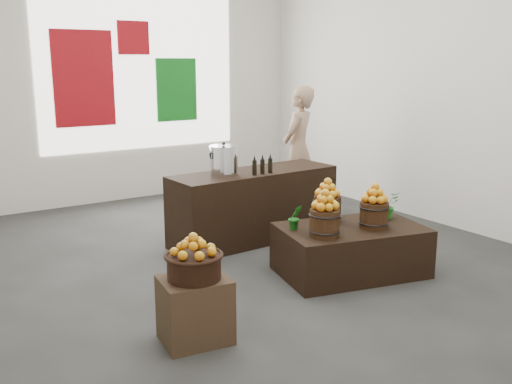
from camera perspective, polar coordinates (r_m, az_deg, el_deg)
ground at (r=6.35m, az=-1.10°, el=-6.81°), size 7.00×7.00×0.00m
back_wall at (r=9.13m, az=-13.29°, el=11.66°), size 6.00×0.04×4.00m
back_opening at (r=9.22m, az=-11.46°, el=11.76°), size 3.20×0.02×2.40m
deco_red_left at (r=8.91m, az=-16.86°, el=10.79°), size 0.90×0.04×1.40m
deco_green_right at (r=9.47m, az=-7.95°, el=10.09°), size 0.70×0.04×1.00m
deco_red_upper at (r=9.18m, az=-12.18°, el=14.84°), size 0.50×0.04×0.50m
crate at (r=4.55m, az=-6.11°, el=-11.64°), size 0.57×0.49×0.52m
wicker_basket at (r=4.41m, az=-6.22°, el=-7.47°), size 0.41×0.41×0.19m
apples_in_basket at (r=4.35m, az=-6.28°, el=-5.24°), size 0.32×0.32×0.17m
display_table at (r=5.97m, az=9.44°, el=-5.74°), size 1.61×1.20×0.50m
apple_bucket_front_left at (r=5.51m, az=6.87°, el=-3.10°), size 0.29×0.29×0.27m
apples_in_bucket_front_left at (r=5.45m, az=6.94°, el=-0.77°), size 0.22×0.22×0.19m
apple_bucket_front_right at (r=5.87m, az=11.71°, el=-2.28°), size 0.29×0.29×0.27m
apples_in_bucket_front_right at (r=5.81m, az=11.81°, el=-0.08°), size 0.22×0.22×0.19m
apple_bucket_rear at (r=6.02m, az=7.13°, el=-1.71°), size 0.29×0.29×0.27m
apples_in_bucket_rear at (r=5.97m, az=7.19°, el=0.43°), size 0.22×0.22×0.19m
herb_garnish_right at (r=6.25m, az=12.92°, el=-1.26°), size 0.28×0.24×0.29m
herb_garnish_left at (r=5.71m, az=3.93°, el=-2.54°), size 0.16×0.14×0.25m
counter at (r=6.95m, az=-0.21°, el=-1.36°), size 2.13×0.76×0.86m
stock_pot_left at (r=6.59m, az=-3.24°, el=3.09°), size 0.32×0.32×0.32m
oil_cruets at (r=6.67m, az=0.85°, el=2.85°), size 0.23×0.07×0.24m
shopper at (r=8.28m, az=4.24°, el=4.28°), size 0.79×0.71×1.81m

